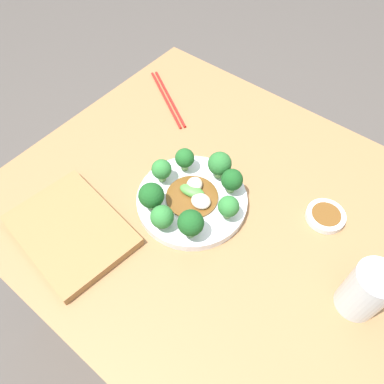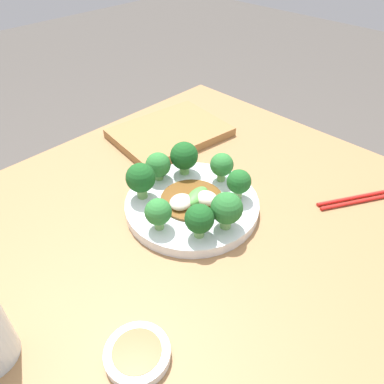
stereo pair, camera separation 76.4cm
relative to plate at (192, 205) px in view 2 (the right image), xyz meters
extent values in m
cube|color=olive|center=(-0.03, -0.03, -0.37)|extent=(0.90, 0.80, 0.71)
cylinder|color=silver|center=(0.00, 0.00, 0.00)|extent=(0.24, 0.24, 0.02)
cylinder|color=#89B76B|center=(0.06, -0.05, 0.02)|extent=(0.02, 0.02, 0.02)
sphere|color=#1E5B23|center=(0.06, -0.05, 0.05)|extent=(0.04, 0.04, 0.04)
cylinder|color=#7AAD5B|center=(-0.09, -0.01, 0.02)|extent=(0.02, 0.02, 0.02)
sphere|color=#2D7533|center=(-0.09, -0.01, 0.05)|extent=(0.04, 0.04, 0.04)
cylinder|color=#7AAD5B|center=(-0.05, -0.07, 0.02)|extent=(0.02, 0.02, 0.02)
sphere|color=#19511E|center=(-0.05, -0.07, 0.05)|extent=(0.05, 0.05, 0.05)
cylinder|color=#70A356|center=(-0.06, 0.07, 0.02)|extent=(0.02, 0.02, 0.02)
sphere|color=#19511E|center=(-0.06, 0.07, 0.05)|extent=(0.05, 0.05, 0.05)
cylinder|color=#7AAD5B|center=(-0.01, -0.09, 0.02)|extent=(0.02, 0.02, 0.02)
sphere|color=#286B2D|center=(-0.01, -0.09, 0.05)|extent=(0.05, 0.05, 0.05)
cylinder|color=#7AAD5B|center=(0.05, 0.07, 0.02)|extent=(0.02, 0.02, 0.02)
sphere|color=#19511E|center=(0.05, 0.07, 0.05)|extent=(0.05, 0.05, 0.05)
cylinder|color=#7AAD5B|center=(0.00, 0.09, 0.02)|extent=(0.02, 0.02, 0.01)
sphere|color=#2D7533|center=(0.00, 0.09, 0.04)|extent=(0.05, 0.05, 0.05)
cylinder|color=#7AAD5B|center=(0.08, 0.00, 0.02)|extent=(0.02, 0.02, 0.02)
sphere|color=#2D7533|center=(0.08, 0.00, 0.05)|extent=(0.04, 0.04, 0.04)
cylinder|color=brown|center=(0.00, 0.00, 0.01)|extent=(0.11, 0.11, 0.00)
ellipsoid|color=beige|center=(-0.03, 0.00, 0.02)|extent=(0.05, 0.04, 0.02)
ellipsoid|color=#4C933D|center=(0.01, -0.01, 0.02)|extent=(0.06, 0.04, 0.02)
ellipsoid|color=beige|center=(0.01, -0.02, 0.02)|extent=(0.05, 0.05, 0.02)
cylinder|color=red|center=(0.27, -0.23, -0.01)|extent=(0.21, 0.13, 0.01)
cylinder|color=red|center=(0.27, -0.22, -0.01)|extent=(0.21, 0.13, 0.01)
cylinder|color=silver|center=(-0.25, -0.15, 0.00)|extent=(0.08, 0.08, 0.01)
cylinder|color=brown|center=(-0.25, -0.15, 0.00)|extent=(0.06, 0.06, 0.00)
cube|color=olive|center=(0.15, 0.22, 0.00)|extent=(0.27, 0.22, 0.02)
camera|label=1|loc=(-0.29, 0.37, 0.67)|focal=35.00mm
camera|label=2|loc=(-0.37, -0.36, 0.45)|focal=35.00mm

